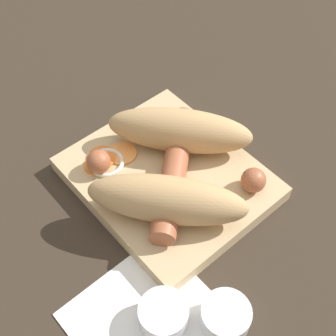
{
  "coord_description": "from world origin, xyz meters",
  "views": [
    {
      "loc": [
        -0.25,
        0.22,
        0.46
      ],
      "look_at": [
        0.0,
        0.0,
        0.03
      ],
      "focal_mm": 50.0,
      "sensor_mm": 36.0,
      "label": 1
    }
  ],
  "objects_px": {
    "sausage": "(175,171)",
    "condiment_cup_near": "(163,316)",
    "bread_roll": "(174,163)",
    "food_tray": "(168,179)",
    "condiment_cup_far": "(225,318)"
  },
  "relations": [
    {
      "from": "bread_roll",
      "to": "food_tray",
      "type": "bearing_deg",
      "value": 2.61
    },
    {
      "from": "sausage",
      "to": "condiment_cup_far",
      "type": "xyz_separation_m",
      "value": [
        -0.15,
        0.07,
        -0.02
      ]
    },
    {
      "from": "food_tray",
      "to": "condiment_cup_near",
      "type": "bearing_deg",
      "value": 137.66
    },
    {
      "from": "food_tray",
      "to": "sausage",
      "type": "bearing_deg",
      "value": -174.59
    },
    {
      "from": "food_tray",
      "to": "condiment_cup_far",
      "type": "xyz_separation_m",
      "value": [
        -0.16,
        0.07,
        0.0
      ]
    },
    {
      "from": "sausage",
      "to": "condiment_cup_far",
      "type": "relative_size",
      "value": 3.35
    },
    {
      "from": "food_tray",
      "to": "sausage",
      "type": "distance_m",
      "value": 0.03
    },
    {
      "from": "bread_roll",
      "to": "condiment_cup_far",
      "type": "relative_size",
      "value": 4.65
    },
    {
      "from": "food_tray",
      "to": "bread_roll",
      "type": "bearing_deg",
      "value": -177.39
    },
    {
      "from": "food_tray",
      "to": "bread_roll",
      "type": "xyz_separation_m",
      "value": [
        -0.01,
        -0.0,
        0.04
      ]
    },
    {
      "from": "sausage",
      "to": "bread_roll",
      "type": "bearing_deg",
      "value": 25.84
    },
    {
      "from": "condiment_cup_near",
      "to": "condiment_cup_far",
      "type": "distance_m",
      "value": 0.06
    },
    {
      "from": "sausage",
      "to": "condiment_cup_near",
      "type": "relative_size",
      "value": 3.35
    },
    {
      "from": "sausage",
      "to": "condiment_cup_near",
      "type": "xyz_separation_m",
      "value": [
        -0.11,
        0.11,
        -0.02
      ]
    },
    {
      "from": "bread_roll",
      "to": "condiment_cup_far",
      "type": "bearing_deg",
      "value": 155.9
    }
  ]
}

